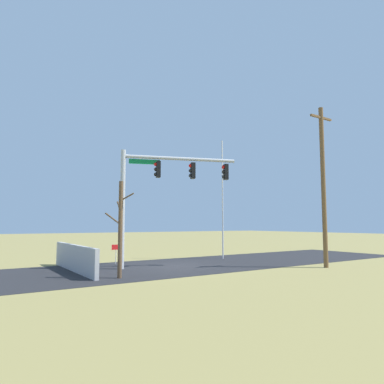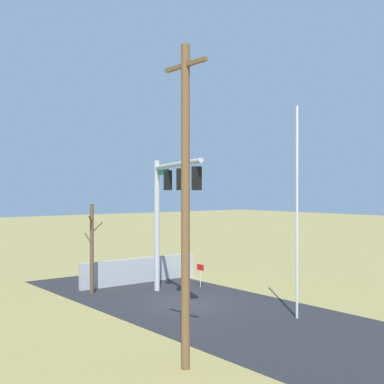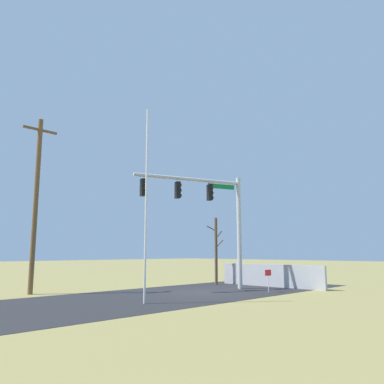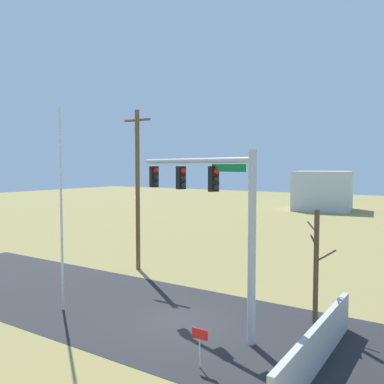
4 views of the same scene
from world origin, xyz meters
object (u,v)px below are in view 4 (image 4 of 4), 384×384
Objects in this scene: signal_mast at (214,202)px; distant_building at (323,191)px; utility_pole at (138,188)px; open_sign at (200,339)px; flagpole at (61,210)px; bare_tree at (316,266)px.

distant_building is (-8.33, 45.28, -2.07)m from signal_mast.
utility_pole reaches higher than open_sign.
utility_pole is at bearing 104.61° from flagpole.
flagpole is 1.13× the size of distant_building.
flagpole is at bearing -75.39° from utility_pole.
open_sign is at bearing -67.16° from signal_mast.
signal_mast reaches higher than distant_building.
signal_mast is 46.09m from distant_building.
flagpole is at bearing 171.43° from open_sign.
bare_tree is at bearing 70.41° from open_sign.
flagpole reaches higher than distant_building.
open_sign is 0.16× the size of distant_building.
signal_mast is at bearing 16.86° from flagpole.
bare_tree is at bearing 36.28° from signal_mast.
bare_tree is (3.23, 2.37, -2.48)m from signal_mast.
flagpole is 47.27m from distant_building.
open_sign is at bearing -8.57° from flagpole.
distant_building is at bearing 101.26° from open_sign.
distant_building is at bearing 100.42° from signal_mast.
flagpole reaches higher than open_sign.
bare_tree is at bearing -173.64° from distant_building.
flagpole reaches higher than signal_mast.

